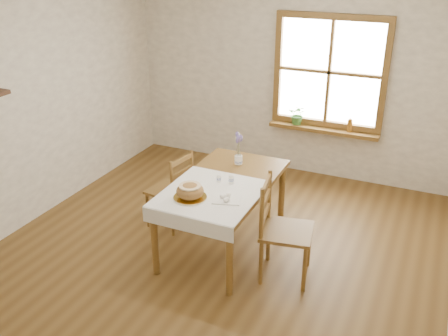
{
  "coord_description": "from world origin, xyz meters",
  "views": [
    {
      "loc": [
        1.89,
        -3.85,
        2.96
      ],
      "look_at": [
        0.0,
        0.3,
        0.9
      ],
      "focal_mm": 40.0,
      "sensor_mm": 36.0,
      "label": 1
    }
  ],
  "objects_px": {
    "chair_left": "(169,189)",
    "chair_right": "(287,230)",
    "flower_vase": "(238,160)",
    "dining_table": "(224,189)",
    "bread_plate": "(190,197)"
  },
  "relations": [
    {
      "from": "dining_table",
      "to": "chair_right",
      "type": "distance_m",
      "value": 0.82
    },
    {
      "from": "chair_right",
      "to": "bread_plate",
      "type": "relative_size",
      "value": 3.3
    },
    {
      "from": "chair_left",
      "to": "flower_vase",
      "type": "xyz_separation_m",
      "value": [
        0.7,
        0.32,
        0.35
      ]
    },
    {
      "from": "dining_table",
      "to": "chair_left",
      "type": "distance_m",
      "value": 0.78
    },
    {
      "from": "dining_table",
      "to": "chair_right",
      "type": "relative_size",
      "value": 1.58
    },
    {
      "from": "chair_left",
      "to": "flower_vase",
      "type": "distance_m",
      "value": 0.85
    },
    {
      "from": "flower_vase",
      "to": "chair_left",
      "type": "bearing_deg",
      "value": -155.63
    },
    {
      "from": "chair_right",
      "to": "flower_vase",
      "type": "xyz_separation_m",
      "value": [
        -0.79,
        0.7,
        0.29
      ]
    },
    {
      "from": "bread_plate",
      "to": "chair_right",
      "type": "bearing_deg",
      "value": 14.89
    },
    {
      "from": "dining_table",
      "to": "chair_right",
      "type": "bearing_deg",
      "value": -17.79
    },
    {
      "from": "chair_left",
      "to": "chair_right",
      "type": "height_order",
      "value": "chair_right"
    },
    {
      "from": "chair_left",
      "to": "chair_right",
      "type": "relative_size",
      "value": 0.89
    },
    {
      "from": "dining_table",
      "to": "flower_vase",
      "type": "distance_m",
      "value": 0.47
    },
    {
      "from": "flower_vase",
      "to": "bread_plate",
      "type": "bearing_deg",
      "value": -96.08
    },
    {
      "from": "flower_vase",
      "to": "chair_right",
      "type": "bearing_deg",
      "value": -41.23
    }
  ]
}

